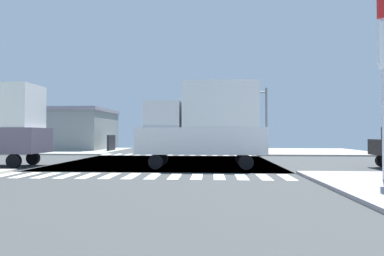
{
  "coord_description": "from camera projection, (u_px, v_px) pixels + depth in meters",
  "views": [
    {
      "loc": [
        2.87,
        -21.48,
        1.94
      ],
      "look_at": [
        1.4,
        3.3,
        2.39
      ],
      "focal_mm": 29.38,
      "sensor_mm": 36.0,
      "label": 1
    }
  ],
  "objects": [
    {
      "name": "street_lamp",
      "position": [
        247.0,
        111.0,
        40.87
      ],
      "size": [
        1.78,
        0.32,
        8.27
      ],
      "color": "gray",
      "rests_on": "ground"
    },
    {
      "name": "pickup_crossing_2",
      "position": [
        167.0,
        137.0,
        56.01
      ],
      "size": [
        2.0,
        5.1,
        2.35
      ],
      "rotation": [
        0.0,
        0.0,
        3.14
      ],
      "color": "black",
      "rests_on": "ground"
    },
    {
      "name": "bank_building",
      "position": [
        52.0,
        129.0,
        37.73
      ],
      "size": [
        15.55,
        8.94,
        4.88
      ],
      "color": "gray",
      "rests_on": "ground"
    },
    {
      "name": "box_truck_middle_2",
      "position": [
        205.0,
        123.0,
        17.97
      ],
      "size": [
        7.2,
        2.4,
        4.85
      ],
      "rotation": [
        0.0,
        0.0,
        1.57
      ],
      "color": "black",
      "rests_on": "ground"
    },
    {
      "name": "ground",
      "position": [
        169.0,
        162.0,
        21.57
      ],
      "size": [
        90.0,
        90.0,
        0.05
      ],
      "color": "#3D4040"
    },
    {
      "name": "crosswalk_far",
      "position": [
        177.0,
        155.0,
        28.87
      ],
      "size": [
        13.5,
        2.0,
        0.01
      ],
      "color": "white",
      "rests_on": "ground"
    },
    {
      "name": "traffic_signal_mast",
      "position": [
        232.0,
        105.0,
        28.84
      ],
      "size": [
        7.75,
        0.55,
        6.14
      ],
      "color": "gray",
      "rests_on": "ground"
    },
    {
      "name": "crosswalk_near",
      "position": [
        142.0,
        176.0,
        14.3
      ],
      "size": [
        13.5,
        2.0,
        0.01
      ],
      "color": "white",
      "rests_on": "ground"
    },
    {
      "name": "sidewalk_corner_ne",
      "position": [
        308.0,
        152.0,
        32.78
      ],
      "size": [
        12.0,
        12.0,
        0.14
      ],
      "color": "#A09B91",
      "rests_on": "ground"
    },
    {
      "name": "sidewalk_corner_nw",
      "position": [
        65.0,
        151.0,
        34.32
      ],
      "size": [
        12.0,
        12.0,
        0.14
      ],
      "color": "#9FA197",
      "rests_on": "ground"
    }
  ]
}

